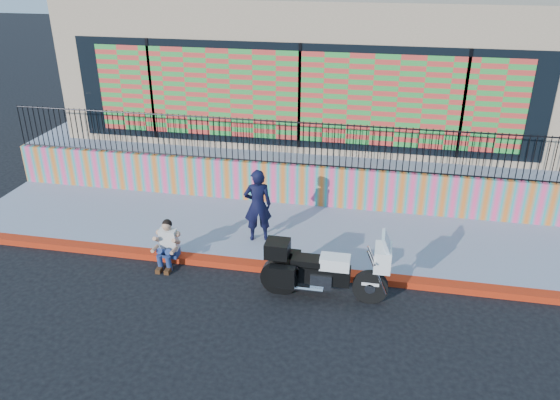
# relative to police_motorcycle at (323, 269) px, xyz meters

# --- Properties ---
(ground) EXTENTS (90.00, 90.00, 0.00)m
(ground) POSITION_rel_police_motorcycle_xyz_m (-1.31, 0.76, -0.66)
(ground) COLOR black
(ground) RESTS_ON ground
(red_curb) EXTENTS (16.00, 0.30, 0.15)m
(red_curb) POSITION_rel_police_motorcycle_xyz_m (-1.31, 0.76, -0.58)
(red_curb) COLOR #B0260C
(red_curb) RESTS_ON ground
(sidewalk) EXTENTS (16.00, 3.00, 0.15)m
(sidewalk) POSITION_rel_police_motorcycle_xyz_m (-1.31, 2.41, -0.58)
(sidewalk) COLOR gray
(sidewalk) RESTS_ON ground
(mural_wall) EXTENTS (16.00, 0.20, 1.10)m
(mural_wall) POSITION_rel_police_motorcycle_xyz_m (-1.31, 4.01, 0.04)
(mural_wall) COLOR #FF437F
(mural_wall) RESTS_ON sidewalk
(metal_fence) EXTENTS (15.80, 0.04, 1.20)m
(metal_fence) POSITION_rel_police_motorcycle_xyz_m (-1.31, 4.01, 1.19)
(metal_fence) COLOR black
(metal_fence) RESTS_ON mural_wall
(elevated_platform) EXTENTS (16.00, 10.00, 1.25)m
(elevated_platform) POSITION_rel_police_motorcycle_xyz_m (-1.31, 9.11, -0.03)
(elevated_platform) COLOR gray
(elevated_platform) RESTS_ON ground
(storefront_building) EXTENTS (14.00, 8.06, 4.00)m
(storefront_building) POSITION_rel_police_motorcycle_xyz_m (-1.31, 8.89, 2.59)
(storefront_building) COLOR tan
(storefront_building) RESTS_ON elevated_platform
(police_motorcycle) EXTENTS (2.53, 0.84, 1.57)m
(police_motorcycle) POSITION_rel_police_motorcycle_xyz_m (0.00, 0.00, 0.00)
(police_motorcycle) COLOR black
(police_motorcycle) RESTS_ON ground
(police_officer) EXTENTS (0.74, 0.59, 1.77)m
(police_officer) POSITION_rel_police_motorcycle_xyz_m (-1.76, 1.84, 0.38)
(police_officer) COLOR black
(police_officer) RESTS_ON sidewalk
(seated_man) EXTENTS (0.54, 0.71, 1.06)m
(seated_man) POSITION_rel_police_motorcycle_xyz_m (-3.51, 0.50, -0.21)
(seated_man) COLOR navy
(seated_man) RESTS_ON ground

